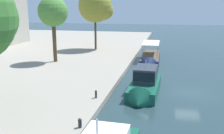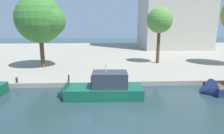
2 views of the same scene
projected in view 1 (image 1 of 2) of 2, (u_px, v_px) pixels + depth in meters
ground_plane at (189, 93)px, 26.81m from camera, size 220.00×220.00×0.00m
motor_yacht_1 at (144, 87)px, 26.39m from camera, size 8.87×3.16×4.51m
tour_boat_2 at (150, 59)px, 42.27m from camera, size 12.33×3.17×4.15m
mooring_bollard_0 at (96, 94)px, 23.63m from camera, size 0.23×0.23×0.76m
mooring_bollard_1 at (80, 123)px, 17.80m from camera, size 0.28×0.28×0.70m
tree_0 at (97, 7)px, 49.53m from camera, size 6.57×6.66×11.88m
tree_2 at (53, 12)px, 38.00m from camera, size 4.50×4.50×9.93m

